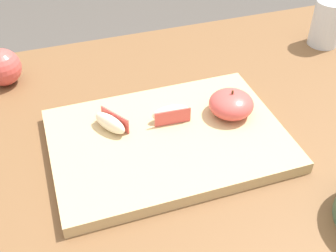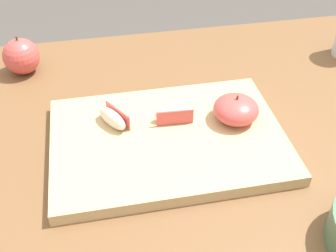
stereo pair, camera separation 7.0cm
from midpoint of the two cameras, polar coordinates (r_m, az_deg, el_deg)
dining_table at (r=0.80m, az=0.20°, el=-9.04°), size 1.19×0.84×0.78m
cutting_board at (r=0.72m, az=-2.78°, el=-2.00°), size 0.39×0.27×0.02m
apple_half_skin_up at (r=0.74m, az=5.86°, el=2.86°), size 0.08×0.08×0.05m
apple_wedge_middle at (r=0.73m, az=-2.32°, el=1.60°), size 0.07×0.03×0.03m
apple_wedge_front at (r=0.72m, az=-10.51°, el=0.32°), size 0.06×0.07×0.03m
whole_apple_pink_lady at (r=0.92m, az=-23.48°, el=7.19°), size 0.07×0.07×0.08m
drinking_glass_water at (r=1.04m, az=18.79°, el=12.92°), size 0.07×0.07×0.10m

